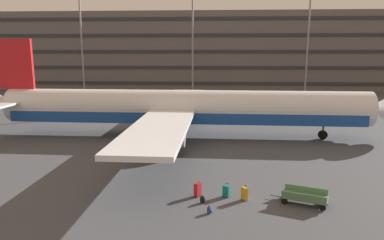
{
  "coord_description": "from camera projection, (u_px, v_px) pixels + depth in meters",
  "views": [
    {
      "loc": [
        3.14,
        -34.94,
        8.66
      ],
      "look_at": [
        1.56,
        -5.87,
        3.0
      ],
      "focal_mm": 32.52,
      "sensor_mm": 36.0,
      "label": 1
    }
  ],
  "objects": [
    {
      "name": "light_mast_left",
      "position": [
        81.0,
        25.0,
        73.17
      ],
      "size": [
        1.8,
        0.5,
        25.43
      ],
      "color": "gray",
      "rests_on": "ground_plane"
    },
    {
      "name": "light_mast_center_right",
      "position": [
        309.0,
        23.0,
        70.6
      ],
      "size": [
        1.8,
        0.5,
        25.78
      ],
      "color": "gray",
      "rests_on": "ground_plane"
    },
    {
      "name": "suitcase_black",
      "position": [
        226.0,
        191.0,
        21.14
      ],
      "size": [
        0.48,
        0.43,
        0.86
      ],
      "color": "#147266",
      "rests_on": "ground_plane"
    },
    {
      "name": "baggage_cart",
      "position": [
        304.0,
        197.0,
        20.2
      ],
      "size": [
        3.32,
        2.14,
        0.82
      ],
      "color": "#4C724C",
      "rests_on": "ground_plane"
    },
    {
      "name": "terminal_structure",
      "position": [
        199.0,
        51.0,
        86.01
      ],
      "size": [
        168.64,
        16.22,
        17.86
      ],
      "color": "#605B56",
      "rests_on": "ground_plane"
    },
    {
      "name": "backpack_small",
      "position": [
        210.0,
        210.0,
        18.98
      ],
      "size": [
        0.33,
        0.37,
        0.47
      ],
      "color": "navy",
      "rests_on": "ground_plane"
    },
    {
      "name": "ground_plane",
      "position": [
        180.0,
        137.0,
        36.06
      ],
      "size": [
        600.0,
        600.0,
        0.0
      ],
      "primitive_type": "plane",
      "color": "#424449"
    },
    {
      "name": "light_mast_center_left",
      "position": [
        193.0,
        22.0,
        71.8
      ],
      "size": [
        1.8,
        0.5,
        26.44
      ],
      "color": "gray",
      "rests_on": "ground_plane"
    },
    {
      "name": "airliner",
      "position": [
        180.0,
        108.0,
        35.94
      ],
      "size": [
        42.88,
        34.81,
        10.08
      ],
      "color": "silver",
      "rests_on": "ground_plane"
    },
    {
      "name": "suitcase_purple",
      "position": [
        244.0,
        194.0,
        20.64
      ],
      "size": [
        0.42,
        0.45,
        0.91
      ],
      "color": "orange",
      "rests_on": "ground_plane"
    },
    {
      "name": "suitcase_navy",
      "position": [
        198.0,
        189.0,
        21.22
      ],
      "size": [
        0.47,
        0.51,
        0.94
      ],
      "color": "#B21E23",
      "rests_on": "ground_plane"
    },
    {
      "name": "backpack_scuffed",
      "position": [
        203.0,
        199.0,
        20.32
      ],
      "size": [
        0.38,
        0.35,
        0.5
      ],
      "color": "black",
      "rests_on": "ground_plane"
    }
  ]
}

